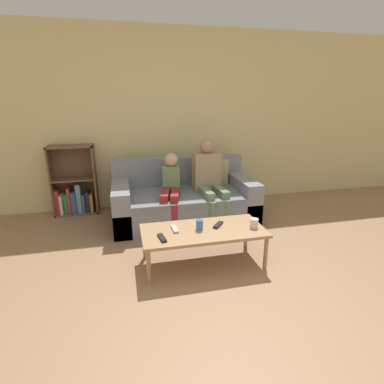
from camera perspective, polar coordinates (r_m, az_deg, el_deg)
ground_plane at (r=2.50m, az=7.21°, el=-23.46°), size 22.00×22.00×0.00m
wall_back at (r=4.66m, az=-4.49°, el=13.44°), size 12.00×0.06×2.60m
couch at (r=4.17m, az=-1.58°, el=-1.54°), size 1.90×1.00×0.81m
bookshelf at (r=4.67m, az=-21.45°, el=0.65°), size 0.61×0.28×1.00m
coffee_table at (r=3.02m, az=2.15°, el=-7.71°), size 1.23×0.57×0.38m
person_adult at (r=4.05m, az=3.16°, el=3.23°), size 0.38×0.69×1.11m
person_child at (r=3.92m, az=-4.03°, el=1.15°), size 0.37×0.70×0.93m
cup_near at (r=3.10m, az=11.75°, el=-5.82°), size 0.08×0.08×0.09m
cup_far at (r=2.98m, az=1.44°, el=-6.25°), size 0.07×0.07×0.10m
tv_remote_0 at (r=3.10m, az=5.02°, el=-6.25°), size 0.15×0.16×0.02m
tv_remote_1 at (r=2.83m, az=-5.74°, el=-8.68°), size 0.07×0.18×0.02m
tv_remote_2 at (r=3.00m, az=-3.31°, el=-7.05°), size 0.06×0.17×0.02m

